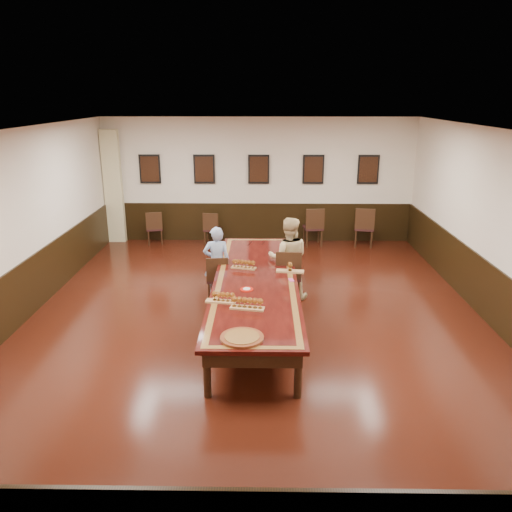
{
  "coord_description": "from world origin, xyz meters",
  "views": [
    {
      "loc": [
        0.13,
        -7.89,
        3.72
      ],
      "look_at": [
        0.0,
        0.5,
        1.0
      ],
      "focal_mm": 35.0,
      "sensor_mm": 36.0,
      "label": 1
    }
  ],
  "objects_px": {
    "spare_chair_d": "(364,227)",
    "person_woman": "(288,258)",
    "spare_chair_a": "(155,227)",
    "person_man": "(217,262)",
    "chair_woman": "(288,274)",
    "conference_table": "(256,287)",
    "carved_platter": "(242,338)",
    "spare_chair_c": "(313,226)",
    "chair_man": "(217,277)",
    "spare_chair_b": "(212,228)"
  },
  "relations": [
    {
      "from": "spare_chair_a",
      "to": "chair_woman",
      "type": "bearing_deg",
      "value": 119.33
    },
    {
      "from": "chair_woman",
      "to": "person_man",
      "type": "height_order",
      "value": "person_man"
    },
    {
      "from": "chair_man",
      "to": "spare_chair_a",
      "type": "xyz_separation_m",
      "value": [
        -1.97,
        3.7,
        -0.0
      ]
    },
    {
      "from": "chair_woman",
      "to": "spare_chair_a",
      "type": "bearing_deg",
      "value": -46.25
    },
    {
      "from": "chair_man",
      "to": "chair_woman",
      "type": "xyz_separation_m",
      "value": [
        1.34,
        -0.01,
        0.07
      ]
    },
    {
      "from": "spare_chair_b",
      "to": "spare_chair_d",
      "type": "xyz_separation_m",
      "value": [
        3.9,
        -0.12,
        0.08
      ]
    },
    {
      "from": "person_man",
      "to": "person_woman",
      "type": "height_order",
      "value": "person_woman"
    },
    {
      "from": "spare_chair_d",
      "to": "person_man",
      "type": "relative_size",
      "value": 0.73
    },
    {
      "from": "chair_woman",
      "to": "person_woman",
      "type": "relative_size",
      "value": 0.64
    },
    {
      "from": "chair_woman",
      "to": "spare_chair_b",
      "type": "xyz_separation_m",
      "value": [
        -1.8,
        3.69,
        -0.08
      ]
    },
    {
      "from": "chair_woman",
      "to": "carved_platter",
      "type": "xyz_separation_m",
      "value": [
        -0.74,
        -3.1,
        0.27
      ]
    },
    {
      "from": "chair_woman",
      "to": "spare_chair_a",
      "type": "xyz_separation_m",
      "value": [
        -3.31,
        3.72,
        -0.07
      ]
    },
    {
      "from": "conference_table",
      "to": "carved_platter",
      "type": "distance_m",
      "value": 2.18
    },
    {
      "from": "chair_man",
      "to": "person_woman",
      "type": "height_order",
      "value": "person_woman"
    },
    {
      "from": "person_man",
      "to": "chair_man",
      "type": "bearing_deg",
      "value": 90.0
    },
    {
      "from": "conference_table",
      "to": "person_man",
      "type": "bearing_deg",
      "value": 126.12
    },
    {
      "from": "chair_man",
      "to": "person_man",
      "type": "bearing_deg",
      "value": -90.0
    },
    {
      "from": "chair_man",
      "to": "spare_chair_a",
      "type": "relative_size",
      "value": 1.01
    },
    {
      "from": "chair_woman",
      "to": "conference_table",
      "type": "xyz_separation_m",
      "value": [
        -0.6,
        -0.92,
        0.11
      ]
    },
    {
      "from": "spare_chair_a",
      "to": "spare_chair_d",
      "type": "height_order",
      "value": "spare_chair_d"
    },
    {
      "from": "chair_man",
      "to": "spare_chair_c",
      "type": "relative_size",
      "value": 0.87
    },
    {
      "from": "chair_man",
      "to": "spare_chair_a",
      "type": "height_order",
      "value": "chair_man"
    },
    {
      "from": "person_man",
      "to": "person_woman",
      "type": "xyz_separation_m",
      "value": [
        1.35,
        0.0,
        0.09
      ]
    },
    {
      "from": "spare_chair_d",
      "to": "person_woman",
      "type": "bearing_deg",
      "value": 68.9
    },
    {
      "from": "spare_chair_a",
      "to": "spare_chair_c",
      "type": "bearing_deg",
      "value": 166.19
    },
    {
      "from": "chair_woman",
      "to": "person_woman",
      "type": "bearing_deg",
      "value": -90.0
    },
    {
      "from": "person_man",
      "to": "conference_table",
      "type": "height_order",
      "value": "person_man"
    },
    {
      "from": "spare_chair_a",
      "to": "person_man",
      "type": "xyz_separation_m",
      "value": [
        1.96,
        -3.61,
        0.26
      ]
    },
    {
      "from": "spare_chair_b",
      "to": "spare_chair_d",
      "type": "height_order",
      "value": "spare_chair_d"
    },
    {
      "from": "conference_table",
      "to": "carved_platter",
      "type": "xyz_separation_m",
      "value": [
        -0.14,
        -2.17,
        0.16
      ]
    },
    {
      "from": "spare_chair_d",
      "to": "chair_woman",
      "type": "bearing_deg",
      "value": 69.62
    },
    {
      "from": "carved_platter",
      "to": "spare_chair_c",
      "type": "bearing_deg",
      "value": 77.06
    },
    {
      "from": "conference_table",
      "to": "spare_chair_d",
      "type": "bearing_deg",
      "value": 58.93
    },
    {
      "from": "conference_table",
      "to": "spare_chair_b",
      "type": "bearing_deg",
      "value": 104.57
    },
    {
      "from": "spare_chair_d",
      "to": "conference_table",
      "type": "bearing_deg",
      "value": 69.13
    },
    {
      "from": "carved_platter",
      "to": "person_woman",
      "type": "bearing_deg",
      "value": 77.0
    },
    {
      "from": "spare_chair_b",
      "to": "carved_platter",
      "type": "height_order",
      "value": "spare_chair_b"
    },
    {
      "from": "spare_chair_d",
      "to": "person_woman",
      "type": "height_order",
      "value": "person_woman"
    },
    {
      "from": "person_woman",
      "to": "carved_platter",
      "type": "height_order",
      "value": "person_woman"
    },
    {
      "from": "person_man",
      "to": "person_woman",
      "type": "relative_size",
      "value": 0.89
    },
    {
      "from": "person_man",
      "to": "conference_table",
      "type": "distance_m",
      "value": 1.27
    },
    {
      "from": "person_man",
      "to": "carved_platter",
      "type": "distance_m",
      "value": 3.26
    },
    {
      "from": "person_man",
      "to": "chair_woman",
      "type": "bearing_deg",
      "value": 168.85
    },
    {
      "from": "chair_woman",
      "to": "conference_table",
      "type": "relative_size",
      "value": 0.2
    },
    {
      "from": "person_man",
      "to": "carved_platter",
      "type": "xyz_separation_m",
      "value": [
        0.61,
        -3.2,
        0.07
      ]
    },
    {
      "from": "chair_man",
      "to": "conference_table",
      "type": "xyz_separation_m",
      "value": [
        0.74,
        -0.94,
        0.17
      ]
    },
    {
      "from": "carved_platter",
      "to": "spare_chair_a",
      "type": "bearing_deg",
      "value": 110.69
    },
    {
      "from": "chair_man",
      "to": "carved_platter",
      "type": "xyz_separation_m",
      "value": [
        0.6,
        -3.11,
        0.33
      ]
    },
    {
      "from": "spare_chair_a",
      "to": "spare_chair_c",
      "type": "xyz_separation_m",
      "value": [
        4.11,
        -0.1,
        0.07
      ]
    },
    {
      "from": "spare_chair_b",
      "to": "person_woman",
      "type": "distance_m",
      "value": 4.02
    }
  ]
}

